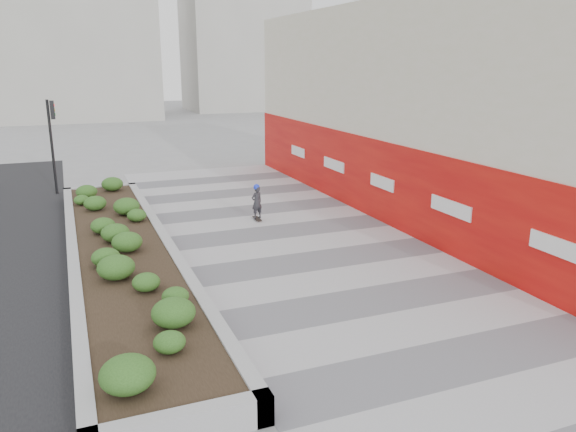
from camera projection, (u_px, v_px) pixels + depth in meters
ground at (412, 332)px, 12.41m from camera, size 160.00×160.00×0.00m
walkway at (349, 284)px, 15.10m from camera, size 8.00×36.00×0.01m
building at (439, 110)px, 21.90m from camera, size 6.04×24.08×8.00m
planter at (121, 249)px, 16.61m from camera, size 3.00×18.00×0.90m
traffic_signal_near at (52, 133)px, 24.78m from camera, size 0.33×0.28×4.20m
distant_bldg_north_l at (70, 19)px, 57.26m from camera, size 16.00×12.00×20.00m
distant_bldg_north_r at (243, 9)px, 68.35m from camera, size 14.00×10.00×24.00m
manhole_cover at (365, 281)px, 15.28m from camera, size 0.44×0.44×0.01m
skateboarder at (257, 202)px, 21.01m from camera, size 0.52×0.73×1.39m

